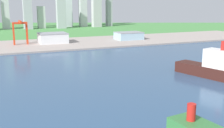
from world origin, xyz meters
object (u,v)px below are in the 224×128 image
(port_crane_red, at_px, (20,28))
(cargo_ship, at_px, (213,67))
(warehouse_main, at_px, (53,38))
(warehouse_annex, at_px, (129,36))

(port_crane_red, bearing_deg, cargo_ship, -62.23)
(cargo_ship, bearing_deg, port_crane_red, 117.77)
(warehouse_main, height_order, warehouse_annex, warehouse_main)
(cargo_ship, xyz_separation_m, warehouse_annex, (44.31, 267.24, -0.57))
(port_crane_red, relative_size, warehouse_annex, 0.80)
(port_crane_red, bearing_deg, warehouse_annex, -2.54)
(cargo_ship, height_order, port_crane_red, port_crane_red)
(warehouse_main, bearing_deg, warehouse_annex, -3.60)
(cargo_ship, distance_m, warehouse_main, 291.37)
(port_crane_red, bearing_deg, warehouse_main, 0.31)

